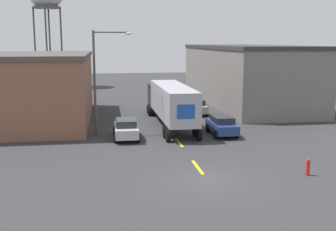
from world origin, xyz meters
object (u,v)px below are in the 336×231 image
Objects in this scene: semi_truck at (170,101)px; street_lamp at (99,74)px; parked_car_right_mid at (222,125)px; fire_hydrant at (308,167)px; parked_car_left_far at (126,129)px; parked_car_right_far at (196,107)px.

street_lamp is (-6.16, -2.69, 2.65)m from semi_truck.
parked_car_right_mid is 11.04m from fire_hydrant.
parked_car_left_far is 14.39m from fire_hydrant.
fire_hydrant is (5.49, -15.53, -1.75)m from semi_truck.
parked_car_right_mid is at bearing 100.16° from fire_hydrant.
street_lamp is at bearing 132.23° from fire_hydrant.
parked_car_left_far is 12.78m from parked_car_right_far.
semi_truck reaches higher than parked_car_right_mid.
semi_truck is 3.52× the size of parked_car_right_far.
parked_car_left_far is (-4.20, -4.89, -1.43)m from semi_truck.
street_lamp is (-9.70, -7.98, 4.07)m from parked_car_right_far.
street_lamp is (-9.70, 1.97, 4.07)m from parked_car_right_mid.
parked_car_left_far is at bearing -127.27° from parked_car_right_far.
street_lamp is at bearing 168.53° from parked_car_right_mid.
parked_car_left_far is at bearing -48.21° from street_lamp.
parked_car_left_far and parked_car_right_mid have the same top height.
parked_car_right_far is at bearing 39.46° from street_lamp.
parked_car_right_far is at bearing 90.00° from parked_car_right_mid.
parked_car_left_far reaches higher than fire_hydrant.
parked_car_right_mid is 4.28× the size of fire_hydrant.
parked_car_right_mid is (7.74, 0.22, 0.00)m from parked_car_left_far.
semi_truck is 6.60m from parked_car_left_far.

